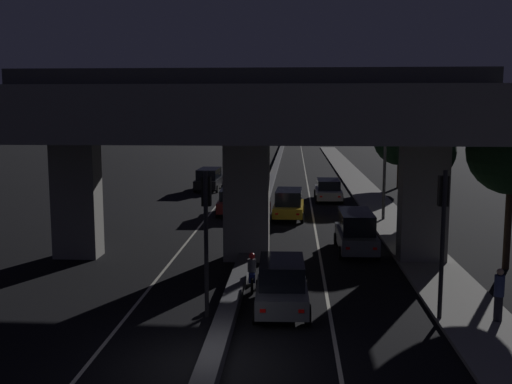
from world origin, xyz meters
TOP-DOWN VIEW (x-y plane):
  - ground_plane at (0.00, 0.00)m, footprint 200.00×200.00m
  - lane_line_left_inner at (-3.34, 35.00)m, footprint 0.12×126.00m
  - lane_line_right_inner at (3.34, 35.00)m, footprint 0.12×126.00m
  - median_divider at (0.00, 35.00)m, footprint 0.60×126.00m
  - sidewalk_right at (7.95, 28.00)m, footprint 2.54×126.00m
  - elevated_overpass at (0.00, 11.45)m, footprint 21.75×10.62m
  - traffic_light_left_of_median at (-0.70, 3.85)m, footprint 0.30×0.49m
  - traffic_light_right_of_median at (6.78, 3.85)m, footprint 0.30×0.49m
  - street_lamp at (7.28, 21.21)m, footprint 2.05×0.32m
  - car_grey_lead at (1.72, 4.57)m, footprint 1.92×4.12m
  - car_grey_second at (5.08, 13.22)m, footprint 1.86×4.55m
  - car_taxi_yellow_third at (1.80, 21.80)m, footprint 2.05×4.33m
  - car_silver_fourth at (4.66, 29.39)m, footprint 1.99×4.82m
  - car_dark_red_lead_oncoming at (-1.78, 23.15)m, footprint 2.11×4.40m
  - car_black_second_oncoming at (-5.00, 34.58)m, footprint 2.11×4.81m
  - car_taxi_yellow_third_oncoming at (-1.72, 46.00)m, footprint 2.07×4.35m
  - car_dark_green_fourth_oncoming at (-2.05, 57.57)m, footprint 1.96×4.59m
  - motorcycle_blue_filtering_near at (0.55, 6.90)m, footprint 0.34×1.77m
  - motorcycle_red_filtering_mid at (0.69, 12.53)m, footprint 0.33×1.93m
  - motorcycle_black_filtering_far at (0.59, 20.20)m, footprint 0.33×1.95m
  - pedestrian_on_sidewalk at (8.55, 3.61)m, footprint 0.31×0.31m
  - roadside_tree_kerbside_near at (11.16, 10.52)m, footprint 3.71×3.71m
  - roadside_tree_kerbside_mid at (10.17, 22.17)m, footprint 3.59×3.59m
  - roadside_tree_kerbside_far at (11.21, 37.26)m, footprint 4.68×4.68m

SIDE VIEW (x-z plane):
  - ground_plane at x=0.00m, z-range 0.00..0.00m
  - lane_line_left_inner at x=-3.34m, z-range 0.00..0.00m
  - lane_line_right_inner at x=3.34m, z-range 0.00..0.00m
  - sidewalk_right at x=7.95m, z-range 0.00..0.13m
  - median_divider at x=0.00m, z-range 0.00..0.44m
  - motorcycle_red_filtering_mid at x=0.69m, z-range -0.10..1.29m
  - motorcycle_blue_filtering_near at x=0.55m, z-range -0.10..1.29m
  - motorcycle_black_filtering_far at x=0.59m, z-range -0.12..1.37m
  - car_dark_green_fourth_oncoming at x=-2.05m, z-range 0.00..1.49m
  - car_silver_fourth at x=4.66m, z-range 0.03..1.61m
  - car_dark_red_lead_oncoming at x=-1.78m, z-range 0.05..1.67m
  - car_taxi_yellow_third_oncoming at x=-1.72m, z-range 0.03..1.75m
  - car_grey_lead at x=1.72m, z-range 0.02..1.76m
  - car_taxi_yellow_third at x=1.80m, z-range 0.05..1.84m
  - car_black_second_oncoming at x=-5.00m, z-range 0.05..1.88m
  - pedestrian_on_sidewalk at x=8.55m, z-range 0.14..1.83m
  - car_grey_second at x=5.08m, z-range 0.04..1.96m
  - traffic_light_left_of_median at x=-0.70m, z-range 0.88..5.69m
  - traffic_light_right_of_median at x=6.78m, z-range 0.89..5.77m
  - roadside_tree_kerbside_mid at x=10.17m, z-range 1.17..7.18m
  - roadside_tree_kerbside_far at x=11.21m, z-range 0.96..7.59m
  - roadside_tree_kerbside_near at x=11.16m, z-range 1.58..8.48m
  - street_lamp at x=7.28m, z-range 0.72..9.49m
  - elevated_overpass at x=0.00m, z-range 2.01..10.54m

